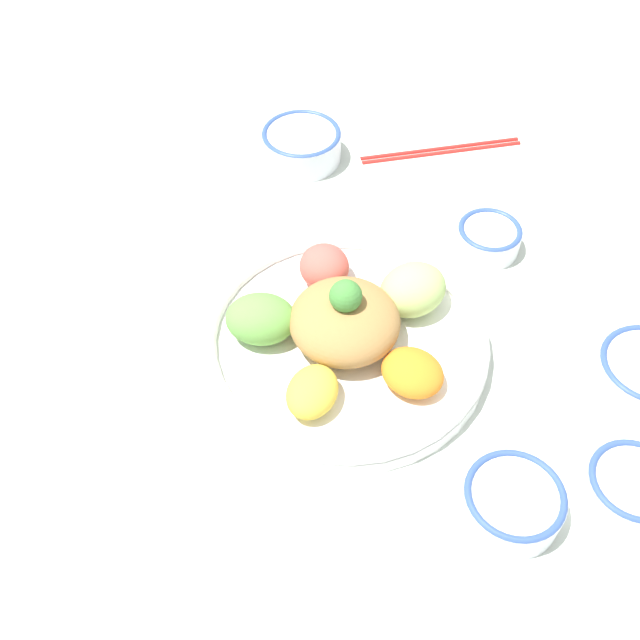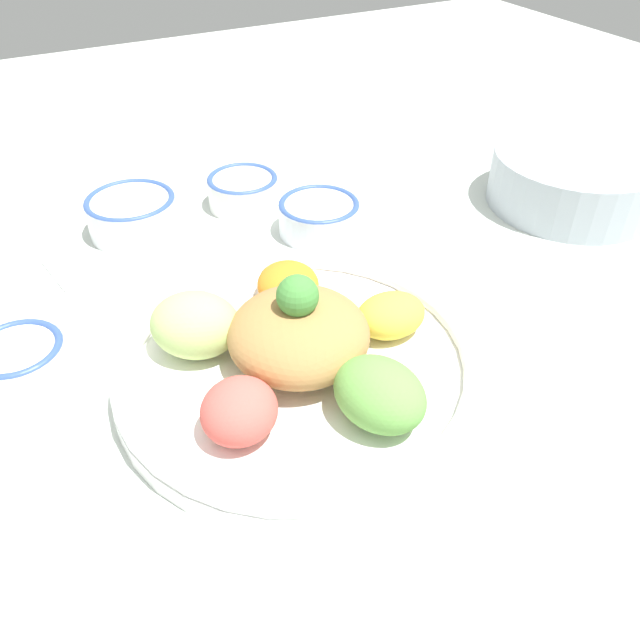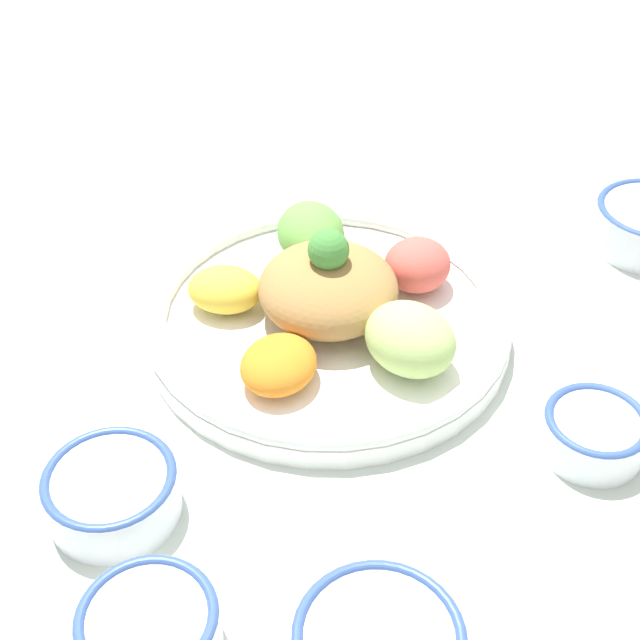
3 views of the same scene
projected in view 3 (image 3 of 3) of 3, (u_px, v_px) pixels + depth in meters
ground_plane at (347, 316)px, 0.85m from camera, size 2.40×2.40×0.00m
salad_platter at (330, 309)px, 0.81m from camera, size 0.33×0.33×0.11m
sauce_bowl_red at (594, 432)px, 0.71m from camera, size 0.08×0.08×0.04m
rice_bowl_blue at (149, 630)px, 0.57m from camera, size 0.09×0.09×0.04m
rice_bowl_plain at (112, 491)px, 0.66m from camera, size 0.10×0.10×0.04m
serving_spoon_main at (520, 560)px, 0.64m from camera, size 0.05×0.13×0.01m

